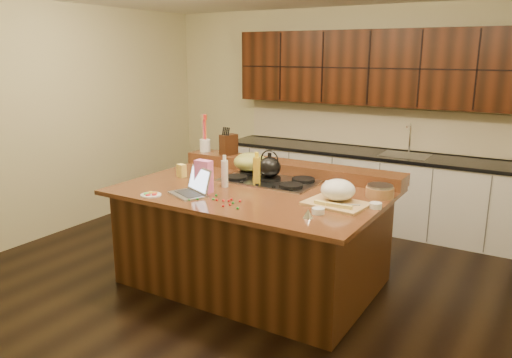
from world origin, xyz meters
The scene contains 34 objects.
room centered at (0.00, 0.00, 1.35)m, with size 5.52×5.02×2.72m.
island centered at (0.00, 0.00, 0.46)m, with size 2.40×1.60×0.92m.
back_ledge centered at (0.00, 0.70, 0.98)m, with size 2.40×0.30×0.12m, color black.
cooktop centered at (0.00, 0.30, 0.94)m, with size 0.92×0.52×0.05m.
back_counter centered at (0.30, 2.23, 0.98)m, with size 3.70×0.66×2.40m.
kettle centered at (0.00, 0.30, 1.06)m, with size 0.22×0.22×0.20m, color black.
green_bowl centered at (-0.30, 0.43, 1.06)m, with size 0.33×0.33×0.18m, color olive.
laptop centered at (-0.35, -0.44, 0.98)m, with size 0.42×0.38×0.23m.
oil_bottle centered at (-0.03, 0.10, 1.06)m, with size 0.07×0.07×0.27m, color #B89620.
vinegar_bottle centered at (-0.26, -0.08, 1.04)m, with size 0.06×0.06×0.25m, color silver.
wooden_tray centered at (0.84, -0.03, 1.01)m, with size 0.53×0.42×0.20m.
ramekin_a centered at (0.81, -0.36, 0.94)m, with size 0.10×0.10×0.04m, color white.
ramekin_b centered at (1.15, 0.00, 0.94)m, with size 0.10×0.10×0.04m, color white.
ramekin_c centered at (0.57, 0.44, 0.94)m, with size 0.10×0.10×0.04m, color white.
strainer_bowl centered at (1.08, 0.33, 0.97)m, with size 0.24×0.24×0.09m, color #996B3F.
kitchen_timer centered at (0.79, -0.50, 0.96)m, with size 0.08×0.08×0.07m, color silver.
pink_bag centered at (-0.32, -0.32, 1.06)m, with size 0.15×0.08×0.29m, color pink.
candy_plate centered at (-0.64, -0.66, 0.93)m, with size 0.18×0.18×0.01m, color white.
package_box centered at (-0.85, 0.01, 0.98)m, with size 0.09×0.06×0.13m, color #EECF54.
utensil_crock centered at (-1.07, 0.70, 1.11)m, with size 0.12×0.12×0.14m, color white.
knife_block centered at (-0.75, 0.70, 1.15)m, with size 0.11×0.18×0.22m, color black.
gumdrop_0 centered at (0.11, -0.54, 0.93)m, with size 0.02×0.02×0.02m, color red.
gumdrop_1 centered at (-0.10, -0.49, 0.93)m, with size 0.02×0.02×0.02m, color #198C26.
gumdrop_2 centered at (0.13, -0.42, 0.93)m, with size 0.02×0.02×0.02m, color red.
gumdrop_3 centered at (-0.14, -0.38, 0.93)m, with size 0.02×0.02×0.02m, color #198C26.
gumdrop_4 centered at (0.00, -0.48, 0.93)m, with size 0.02×0.02×0.02m, color red.
gumdrop_5 centered at (0.11, -0.49, 0.93)m, with size 0.02×0.02×0.02m, color #198C26.
gumdrop_6 centered at (0.04, -0.41, 0.93)m, with size 0.02×0.02×0.02m, color red.
gumdrop_7 centered at (-0.21, -0.55, 0.93)m, with size 0.02×0.02×0.02m, color #198C26.
gumdrop_8 centered at (0.08, -0.60, 0.93)m, with size 0.02×0.02×0.02m, color red.
gumdrop_9 centered at (0.22, -0.59, 0.93)m, with size 0.02×0.02×0.02m, color #198C26.
gumdrop_10 centered at (0.04, -0.46, 0.93)m, with size 0.02×0.02×0.02m, color red.
gumdrop_11 centered at (-0.26, -0.62, 0.93)m, with size 0.02×0.02×0.02m, color #198C26.
gumdrop_12 centered at (-0.06, -0.49, 0.93)m, with size 0.02×0.02×0.02m, color red.
Camera 1 is at (2.31, -3.76, 2.13)m, focal length 35.00 mm.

